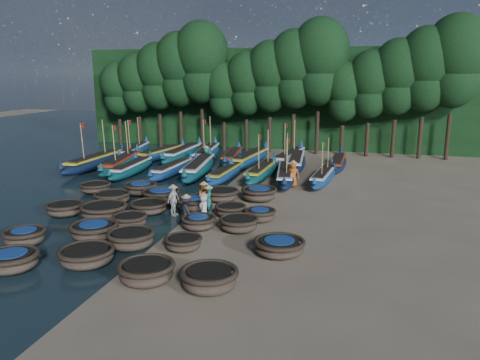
% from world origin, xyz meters
% --- Properties ---
extents(ground, '(120.00, 120.00, 0.00)m').
position_xyz_m(ground, '(0.00, 0.00, 0.00)').
color(ground, gray).
rests_on(ground, ground).
extents(foliage_wall, '(40.00, 3.00, 10.00)m').
position_xyz_m(foliage_wall, '(0.00, 23.50, 5.00)').
color(foliage_wall, black).
rests_on(foliage_wall, ground).
extents(coracle_1, '(2.55, 2.55, 0.77)m').
position_xyz_m(coracle_1, '(-4.22, -10.19, 0.45)').
color(coracle_1, '#4C3D2F').
rests_on(coracle_1, ground).
extents(coracle_2, '(2.44, 2.44, 0.76)m').
position_xyz_m(coracle_2, '(-1.65, -8.97, 0.43)').
color(coracle_2, '#4C3D2F').
rests_on(coracle_2, ground).
extents(coracle_3, '(2.64, 2.64, 0.83)m').
position_xyz_m(coracle_3, '(1.42, -9.86, 0.47)').
color(coracle_3, '#4C3D2F').
rests_on(coracle_3, ground).
extents(coracle_4, '(2.14, 2.14, 0.85)m').
position_xyz_m(coracle_4, '(3.88, -9.85, 0.49)').
color(coracle_4, '#4C3D2F').
rests_on(coracle_4, ground).
extents(coracle_5, '(2.16, 2.16, 0.75)m').
position_xyz_m(coracle_5, '(-5.67, -7.66, 0.43)').
color(coracle_5, '#4C3D2F').
rests_on(coracle_5, ground).
extents(coracle_6, '(2.56, 2.56, 0.79)m').
position_xyz_m(coracle_6, '(-3.03, -6.19, 0.45)').
color(coracle_6, '#4C3D2F').
rests_on(coracle_6, ground).
extents(coracle_7, '(2.57, 2.57, 0.82)m').
position_xyz_m(coracle_7, '(-0.81, -6.81, 0.47)').
color(coracle_7, '#4C3D2F').
rests_on(coracle_7, ground).
extents(coracle_8, '(2.01, 2.01, 0.64)m').
position_xyz_m(coracle_8, '(1.52, -6.41, 0.36)').
color(coracle_8, '#4C3D2F').
rests_on(coracle_8, ground).
extents(coracle_9, '(2.39, 2.39, 0.73)m').
position_xyz_m(coracle_9, '(5.72, -5.93, 0.42)').
color(coracle_9, '#4C3D2F').
rests_on(coracle_9, ground).
extents(coracle_10, '(2.28, 2.28, 0.73)m').
position_xyz_m(coracle_10, '(-6.61, -3.30, 0.41)').
color(coracle_10, '#4C3D2F').
rests_on(coracle_10, ground).
extents(coracle_11, '(2.98, 2.98, 0.82)m').
position_xyz_m(coracle_11, '(-4.25, -3.27, 0.47)').
color(coracle_11, '#4C3D2F').
rests_on(coracle_11, ground).
extents(coracle_12, '(1.79, 1.79, 0.69)m').
position_xyz_m(coracle_12, '(-2.22, -4.24, 0.40)').
color(coracle_12, '#4C3D2F').
rests_on(coracle_12, ground).
extents(coracle_13, '(1.78, 1.78, 0.68)m').
position_xyz_m(coracle_13, '(1.22, -3.59, 0.40)').
color(coracle_13, '#4C3D2F').
rests_on(coracle_13, ground).
extents(coracle_14, '(1.97, 1.97, 0.72)m').
position_xyz_m(coracle_14, '(3.25, -3.35, 0.41)').
color(coracle_14, '#4C3D2F').
rests_on(coracle_14, ground).
extents(coracle_15, '(2.46, 2.46, 0.72)m').
position_xyz_m(coracle_15, '(-5.31, -0.56, 0.41)').
color(coracle_15, '#4C3D2F').
rests_on(coracle_15, ground).
extents(coracle_16, '(2.43, 2.43, 0.69)m').
position_xyz_m(coracle_16, '(-2.36, -1.76, 0.39)').
color(coracle_16, '#4C3D2F').
rests_on(coracle_16, ground).
extents(coracle_17, '(2.41, 2.41, 0.76)m').
position_xyz_m(coracle_17, '(-0.16, -0.55, 0.44)').
color(coracle_17, '#4C3D2F').
rests_on(coracle_17, ground).
extents(coracle_18, '(1.72, 1.72, 0.67)m').
position_xyz_m(coracle_18, '(2.19, -1.16, 0.38)').
color(coracle_18, '#4C3D2F').
rests_on(coracle_18, ground).
extents(coracle_19, '(1.84, 1.84, 0.67)m').
position_xyz_m(coracle_19, '(3.92, -1.56, 0.39)').
color(coracle_19, '#4C3D2F').
rests_on(coracle_19, ground).
extents(coracle_20, '(2.42, 2.42, 0.66)m').
position_xyz_m(coracle_20, '(-7.70, 1.53, 0.38)').
color(coracle_20, '#4C3D2F').
rests_on(coracle_20, ground).
extents(coracle_21, '(2.15, 2.15, 0.77)m').
position_xyz_m(coracle_21, '(-4.63, 1.81, 0.45)').
color(coracle_21, '#4C3D2F').
rests_on(coracle_21, ground).
extents(coracle_22, '(2.33, 2.33, 0.78)m').
position_xyz_m(coracle_22, '(-2.65, 0.55, 0.45)').
color(coracle_22, '#4C3D2F').
rests_on(coracle_22, ground).
extents(coracle_23, '(2.72, 2.72, 0.74)m').
position_xyz_m(coracle_23, '(0.75, 1.72, 0.42)').
color(coracle_23, '#4C3D2F').
rests_on(coracle_23, ground).
extents(coracle_24, '(2.60, 2.60, 0.82)m').
position_xyz_m(coracle_24, '(3.00, 2.34, 0.47)').
color(coracle_24, '#4C3D2F').
rests_on(coracle_24, ground).
extents(long_boat_0, '(1.75, 9.14, 3.88)m').
position_xyz_m(long_boat_0, '(-11.87, 8.29, 0.62)').
color(long_boat_0, '#0F233A').
rests_on(long_boat_0, ground).
extents(long_boat_1, '(2.99, 8.88, 3.82)m').
position_xyz_m(long_boat_1, '(-9.54, 8.32, 0.61)').
color(long_boat_1, '#0E4450').
rests_on(long_boat_1, ground).
extents(long_boat_2, '(1.68, 7.60, 1.34)m').
position_xyz_m(long_boat_2, '(-7.99, 7.11, 0.51)').
color(long_boat_2, '#0E4450').
rests_on(long_boat_2, ground).
extents(long_boat_3, '(1.61, 7.49, 1.32)m').
position_xyz_m(long_boat_3, '(-4.90, 7.66, 0.50)').
color(long_boat_3, navy).
rests_on(long_boat_3, ground).
extents(long_boat_4, '(2.75, 9.14, 1.62)m').
position_xyz_m(long_boat_4, '(-2.98, 8.13, 0.62)').
color(long_boat_4, '#0E4450').
rests_on(long_boat_4, ground).
extents(long_boat_5, '(1.64, 7.30, 1.29)m').
position_xyz_m(long_boat_5, '(-0.57, 7.27, 0.49)').
color(long_boat_5, navy).
rests_on(long_boat_5, ground).
extents(long_boat_6, '(1.79, 8.19, 3.48)m').
position_xyz_m(long_boat_6, '(1.91, 8.43, 0.55)').
color(long_boat_6, '#0E4450').
rests_on(long_boat_6, ground).
extents(long_boat_7, '(2.50, 7.93, 3.40)m').
position_xyz_m(long_boat_7, '(3.73, 7.60, 0.54)').
color(long_boat_7, '#0F233A').
rests_on(long_boat_7, ground).
extents(long_boat_8, '(1.90, 7.32, 3.12)m').
position_xyz_m(long_boat_8, '(6.39, 8.09, 0.49)').
color(long_boat_8, navy).
rests_on(long_boat_8, ground).
extents(long_boat_9, '(2.84, 8.31, 3.58)m').
position_xyz_m(long_boat_9, '(-11.35, 14.04, 0.57)').
color(long_boat_9, navy).
rests_on(long_boat_9, ground).
extents(long_boat_10, '(2.62, 7.86, 1.40)m').
position_xyz_m(long_boat_10, '(-8.51, 13.64, 0.53)').
color(long_boat_10, navy).
rests_on(long_boat_10, ground).
extents(long_boat_11, '(1.60, 9.09, 1.60)m').
position_xyz_m(long_boat_11, '(-6.51, 13.85, 0.61)').
color(long_boat_11, '#0E4450').
rests_on(long_boat_11, ground).
extents(long_boat_12, '(2.63, 8.82, 3.78)m').
position_xyz_m(long_boat_12, '(-4.47, 14.46, 0.60)').
color(long_boat_12, navy).
rests_on(long_boat_12, ground).
extents(long_boat_13, '(2.21, 7.82, 1.38)m').
position_xyz_m(long_boat_13, '(-1.90, 13.83, 0.53)').
color(long_boat_13, navy).
rests_on(long_boat_13, ground).
extents(long_boat_14, '(2.51, 8.79, 1.56)m').
position_xyz_m(long_boat_14, '(-0.12, 12.97, 0.59)').
color(long_boat_14, navy).
rests_on(long_boat_14, ground).
extents(long_boat_15, '(2.59, 8.52, 3.65)m').
position_xyz_m(long_boat_15, '(2.92, 14.37, 0.58)').
color(long_boat_15, navy).
rests_on(long_boat_15, ground).
extents(long_boat_16, '(2.24, 8.65, 1.53)m').
position_xyz_m(long_boat_16, '(3.80, 12.52, 0.58)').
color(long_boat_16, '#0F233A').
rests_on(long_boat_16, ground).
extents(long_boat_17, '(1.44, 7.46, 1.31)m').
position_xyz_m(long_boat_17, '(7.07, 13.30, 0.50)').
color(long_boat_17, '#0F233A').
rests_on(long_boat_17, ground).
extents(fisherman_0, '(0.64, 0.83, 1.71)m').
position_xyz_m(fisherman_0, '(1.08, -2.37, 0.83)').
color(fisherman_0, silver).
rests_on(fisherman_0, ground).
extents(fisherman_1, '(0.52, 0.62, 1.74)m').
position_xyz_m(fisherman_1, '(0.86, -0.91, 0.89)').
color(fisherman_1, '#186761').
rests_on(fisherman_1, ground).
extents(fisherman_2, '(0.99, 0.96, 1.81)m').
position_xyz_m(fisherman_2, '(0.41, -0.40, 0.86)').
color(fisherman_2, '#B05317').
rests_on(fisherman_2, ground).
extents(fisherman_3, '(1.17, 1.11, 1.79)m').
position_xyz_m(fisherman_3, '(0.44, -3.21, 0.84)').
color(fisherman_3, black).
rests_on(fisherman_3, ground).
extents(fisherman_4, '(0.62, 1.05, 1.87)m').
position_xyz_m(fisherman_4, '(-0.87, -1.77, 0.90)').
color(fisherman_4, silver).
rests_on(fisherman_4, ground).
extents(fisherman_5, '(1.67, 0.80, 1.93)m').
position_xyz_m(fisherman_5, '(-3.38, 11.19, 0.90)').
color(fisherman_5, '#186761').
rests_on(fisherman_5, ground).
extents(fisherman_6, '(0.91, 0.62, 1.98)m').
position_xyz_m(fisherman_6, '(4.47, 6.38, 0.94)').
color(fisherman_6, '#B05317').
rests_on(fisherman_6, ground).
extents(tree_0, '(3.68, 3.68, 8.68)m').
position_xyz_m(tree_0, '(-16.00, 20.00, 5.97)').
color(tree_0, black).
rests_on(tree_0, ground).
extents(tree_1, '(4.09, 4.09, 9.65)m').
position_xyz_m(tree_1, '(-13.70, 20.00, 6.65)').
color(tree_1, black).
rests_on(tree_1, ground).
extents(tree_2, '(4.51, 4.51, 10.63)m').
position_xyz_m(tree_2, '(-11.40, 20.00, 7.32)').
color(tree_2, black).
rests_on(tree_2, ground).
extents(tree_3, '(4.92, 4.92, 11.60)m').
position_xyz_m(tree_3, '(-9.10, 20.00, 8.00)').
color(tree_3, black).
rests_on(tree_3, ground).
extents(tree_4, '(5.34, 5.34, 12.58)m').
position_xyz_m(tree_4, '(-6.80, 20.00, 8.67)').
color(tree_4, black).
rests_on(tree_4, ground).
extents(tree_5, '(3.68, 3.68, 8.68)m').
position_xyz_m(tree_5, '(-4.50, 20.00, 5.97)').
color(tree_5, black).
rests_on(tree_5, ground).
extents(tree_6, '(4.09, 4.09, 9.65)m').
position_xyz_m(tree_6, '(-2.20, 20.00, 6.65)').
color(tree_6, black).
rests_on(tree_6, ground).
extents(tree_7, '(4.51, 4.51, 10.63)m').
position_xyz_m(tree_7, '(0.10, 20.00, 7.32)').
color(tree_7, black).
rests_on(tree_7, ground).
extents(tree_8, '(4.92, 4.92, 11.60)m').
position_xyz_m(tree_8, '(2.40, 20.00, 8.00)').
color(tree_8, black).
rests_on(tree_8, ground).
extents(tree_9, '(5.34, 5.34, 12.58)m').
position_xyz_m(tree_9, '(4.70, 20.00, 8.67)').
color(tree_9, black).
rests_on(tree_9, ground).
extents(tree_10, '(3.68, 3.68, 8.68)m').
position_xyz_m(tree_10, '(7.00, 20.00, 5.97)').
color(tree_10, black).
rests_on(tree_10, ground).
extents(tree_11, '(4.09, 4.09, 9.65)m').
position_xyz_m(tree_11, '(9.30, 20.00, 6.65)').
color(tree_11, black).
rests_on(tree_11, ground).
extents(tree_12, '(4.51, 4.51, 10.63)m').
position_xyz_m(tree_12, '(11.60, 20.00, 7.32)').
color(tree_12, black).
rests_on(tree_12, ground).
extents(tree_13, '(4.92, 4.92, 11.60)m').
position_xyz_m(tree_13, '(13.90, 20.00, 8.00)').
color(tree_13, black).
rests_on(tree_13, ground).
extents(tree_14, '(5.34, 5.34, 12.58)m').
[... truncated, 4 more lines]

